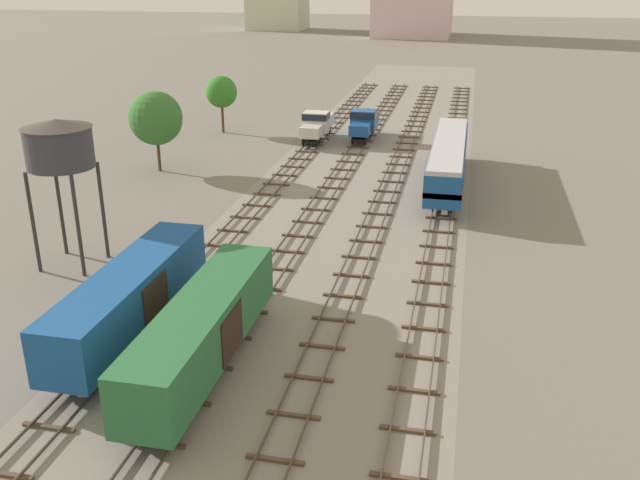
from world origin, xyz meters
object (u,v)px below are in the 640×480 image
freight_boxcar_left_nearest (203,328)px  shunter_loco_left_far (364,122)px  diesel_railcar_centre_mid (448,158)px  shunter_loco_far_left_midfar (317,124)px  freight_boxcar_far_left_near (130,295)px  water_tower (59,145)px

freight_boxcar_left_nearest → shunter_loco_left_far: freight_boxcar_left_nearest is taller
diesel_railcar_centre_mid → shunter_loco_far_left_midfar: diesel_railcar_centre_mid is taller
freight_boxcar_left_nearest → shunter_loco_far_left_midfar: 47.81m
shunter_loco_left_far → shunter_loco_far_left_midfar: bearing=-157.6°
freight_boxcar_left_nearest → freight_boxcar_far_left_near: (-4.96, 2.54, 0.00)m
freight_boxcar_far_left_near → shunter_loco_far_left_midfar: (-0.01, 45.01, -0.44)m
water_tower → shunter_loco_far_left_midfar: bearing=77.5°
freight_boxcar_left_nearest → water_tower: 17.82m
freight_boxcar_far_left_near → water_tower: bearing=135.3°
freight_boxcar_left_nearest → shunter_loco_far_left_midfar: (-4.97, 47.55, -0.44)m
freight_boxcar_left_nearest → diesel_railcar_centre_mid: (9.92, 33.40, 0.15)m
freight_boxcar_far_left_near → diesel_railcar_centre_mid: 34.26m
freight_boxcar_far_left_near → shunter_loco_left_far: freight_boxcar_far_left_near is taller
freight_boxcar_left_nearest → water_tower: size_ratio=1.46×
freight_boxcar_left_nearest → water_tower: bearing=141.0°
diesel_railcar_centre_mid → shunter_loco_left_far: (-9.93, 16.20, -0.59)m
diesel_railcar_centre_mid → shunter_loco_far_left_midfar: (-14.89, 14.16, -0.59)m
diesel_railcar_centre_mid → shunter_loco_left_far: diesel_railcar_centre_mid is taller
freight_boxcar_far_left_near → water_tower: size_ratio=1.46×
shunter_loco_left_far → water_tower: 41.52m
diesel_railcar_centre_mid → shunter_loco_left_far: 19.01m
freight_boxcar_left_nearest → shunter_loco_left_far: 49.60m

